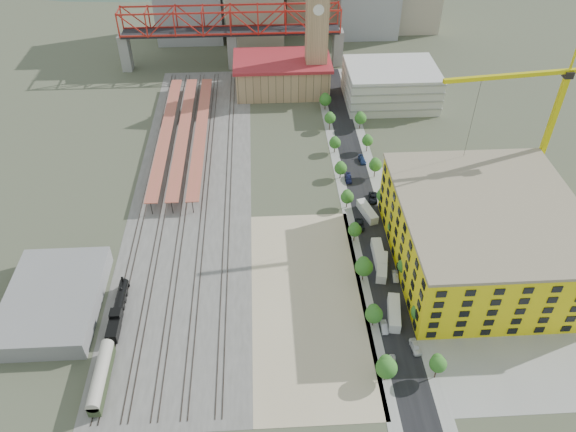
{
  "coord_description": "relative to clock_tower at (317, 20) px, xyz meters",
  "views": [
    {
      "loc": [
        -14.38,
        -124.8,
        104.72
      ],
      "look_at": [
        -7.88,
        -10.19,
        10.0
      ],
      "focal_mm": 35.0,
      "sensor_mm": 36.0,
      "label": 1
    }
  ],
  "objects": [
    {
      "name": "distant_hills",
      "position": [
        37.28,
        180.01,
        -108.23
      ],
      "size": [
        647.0,
        264.0,
        227.0
      ],
      "color": "#4C6B59",
      "rests_on": "ground"
    },
    {
      "name": "site_trailer_d",
      "position": [
        8.0,
        -78.98,
        -27.37
      ],
      "size": [
        5.12,
        10.02,
        2.65
      ],
      "primitive_type": "cube",
      "rotation": [
        0.0,
        0.0,
        0.28
      ],
      "color": "silver",
      "rests_on": "ground"
    },
    {
      "name": "warehouse",
      "position": [
        -74.0,
        -109.99,
        -26.2
      ],
      "size": [
        22.0,
        32.0,
        5.0
      ],
      "primitive_type": "cube",
      "color": "gray",
      "rests_on": "ground"
    },
    {
      "name": "street_asphalt",
      "position": [
        8.0,
        -64.99,
        -28.67
      ],
      "size": [
        12.0,
        170.0,
        0.06
      ],
      "primitive_type": "cube",
      "color": "black",
      "rests_on": "ground"
    },
    {
      "name": "dirt_lot",
      "position": [
        -12.0,
        -111.49,
        -28.67
      ],
      "size": [
        28.0,
        67.0,
        0.06
      ],
      "primitive_type": "cube",
      "color": "tan",
      "rests_on": "ground"
    },
    {
      "name": "site_trailer_c",
      "position": [
        8.0,
        -97.09,
        -27.31
      ],
      "size": [
        2.9,
        10.22,
        2.78
      ],
      "primitive_type": "cube",
      "rotation": [
        0.0,
        0.0,
        -0.02
      ],
      "color": "silver",
      "rests_on": "ground"
    },
    {
      "name": "tower_crane",
      "position": [
        54.12,
        -75.11,
        1.66
      ],
      "size": [
        45.95,
        6.97,
        49.2
      ],
      "color": "yellow",
      "rests_on": "ground"
    },
    {
      "name": "locomotive",
      "position": [
        -58.0,
        -112.7,
        -26.86
      ],
      "size": [
        2.55,
        19.67,
        4.92
      ],
      "color": "black",
      "rests_on": "ground"
    },
    {
      "name": "car_5",
      "position": [
        11.0,
        -104.95,
        -28.02
      ],
      "size": [
        1.77,
        4.21,
        1.35
      ],
      "primitive_type": "imported",
      "rotation": [
        0.0,
        0.0,
        -0.08
      ],
      "color": "#9D9EA2",
      "rests_on": "ground"
    },
    {
      "name": "car_4",
      "position": [
        11.0,
        -127.38,
        -27.9
      ],
      "size": [
        2.35,
        4.86,
        1.6
      ],
      "primitive_type": "imported",
      "rotation": [
        0.0,
        0.0,
        0.1
      ],
      "color": "white",
      "rests_on": "ground"
    },
    {
      "name": "site_trailer_a",
      "position": [
        8.0,
        -117.65,
        -27.27
      ],
      "size": [
        4.43,
        10.71,
        2.85
      ],
      "primitive_type": "cube",
      "rotation": [
        0.0,
        0.0,
        -0.17
      ],
      "color": "silver",
      "rests_on": "ground"
    },
    {
      "name": "car_2",
      "position": [
        5.0,
        -84.2,
        -27.94
      ],
      "size": [
        2.94,
        5.64,
        1.52
      ],
      "primitive_type": "imported",
      "rotation": [
        0.0,
        0.0,
        -0.08
      ],
      "color": "black",
      "rests_on": "ground"
    },
    {
      "name": "car_0",
      "position": [
        5.0,
        -131.09,
        -28.02
      ],
      "size": [
        2.19,
        4.17,
        1.35
      ],
      "primitive_type": "imported",
      "rotation": [
        0.0,
        0.0,
        -0.15
      ],
      "color": "silver",
      "rests_on": "ground"
    },
    {
      "name": "car_7",
      "position": [
        11.0,
        -51.14,
        -28.0
      ],
      "size": [
        2.47,
        4.96,
        1.38
      ],
      "primitive_type": "imported",
      "rotation": [
        0.0,
        0.0,
        0.12
      ],
      "color": "navy",
      "rests_on": "ground"
    },
    {
      "name": "coach",
      "position": [
        -58.0,
        -132.73,
        -25.96
      ],
      "size": [
        2.82,
        16.39,
        5.15
      ],
      "color": "#25311B",
      "rests_on": "ground"
    },
    {
      "name": "rail_tracks",
      "position": [
        -45.8,
        -62.49,
        -28.55
      ],
      "size": [
        26.56,
        160.0,
        0.18
      ],
      "color": "#382B23",
      "rests_on": "ground"
    },
    {
      "name": "car_3",
      "position": [
        5.0,
        -61.33,
        -27.99
      ],
      "size": [
        2.28,
        4.98,
        1.41
      ],
      "primitive_type": "imported",
      "rotation": [
        0.0,
        0.0,
        -0.06
      ],
      "color": "navy",
      "rests_on": "ground"
    },
    {
      "name": "ballast_strip",
      "position": [
        -44.0,
        -62.49,
        -28.67
      ],
      "size": [
        36.0,
        165.0,
        0.06
      ],
      "primitive_type": "cube",
      "color": "#605E59",
      "rests_on": "ground"
    },
    {
      "name": "clock_tower",
      "position": [
        0.0,
        0.0,
        0.0
      ],
      "size": [
        12.0,
        12.0,
        52.0
      ],
      "color": "tan",
      "rests_on": "ground"
    },
    {
      "name": "station_hall",
      "position": [
        -13.0,
        2.01,
        -22.03
      ],
      "size": [
        38.0,
        24.0,
        13.1
      ],
      "color": "tan",
      "rests_on": "ground"
    },
    {
      "name": "street_trees",
      "position": [
        8.0,
        -74.99,
        -28.7
      ],
      "size": [
        15.4,
        124.4,
        8.0
      ],
      "color": "#23601C",
      "rests_on": "ground"
    },
    {
      "name": "car_1",
      "position": [
        5.0,
        -121.24,
        -28.01
      ],
      "size": [
        1.61,
        4.21,
        1.37
      ],
      "primitive_type": "imported",
      "rotation": [
        0.0,
        0.0,
        -0.04
      ],
      "color": "#AAAAAF",
      "rests_on": "ground"
    },
    {
      "name": "sidewalk_east",
      "position": [
        13.5,
        -64.99,
        -28.68
      ],
      "size": [
        3.0,
        170.0,
        0.04
      ],
      "primitive_type": "cube",
      "color": "gray",
      "rests_on": "ground"
    },
    {
      "name": "truss_bridge",
      "position": [
        -33.0,
        25.01,
        -9.83
      ],
      "size": [
        94.0,
        9.6,
        25.6
      ],
      "color": "gray",
      "rests_on": "ground"
    },
    {
      "name": "ground",
      "position": [
        -8.0,
        -79.99,
        -28.7
      ],
      "size": [
        400.0,
        400.0,
        0.0
      ],
      "primitive_type": "plane",
      "color": "#474C38",
      "rests_on": "ground"
    },
    {
      "name": "parking_garage",
      "position": [
        28.0,
        -9.99,
        -21.7
      ],
      "size": [
        34.0,
        26.0,
        14.0
      ],
      "primitive_type": "cube",
      "color": "silver",
      "rests_on": "ground"
    },
    {
      "name": "construction_pad",
      "position": [
        37.0,
        -99.99,
        -28.67
      ],
      "size": [
        50.0,
        90.0,
        0.06
      ],
      "primitive_type": "cube",
      "color": "gray",
      "rests_on": "ground"
    },
    {
      "name": "car_6",
      "position": [
        11.0,
        -71.98,
        -27.92
      ],
      "size": [
        3.4,
        5.93,
        1.56
      ],
      "primitive_type": "imported",
      "rotation": [
        0.0,
        0.0,
        -0.15
      ],
      "color": "black",
      "rests_on": "ground"
    },
    {
      "name": "site_trailer_b",
      "position": [
        8.0,
        -102.05,
        -27.35
      ],
      "size": [
        4.67,
        10.15,
        2.69
      ],
      "primitive_type": "cube",
      "rotation": [
        0.0,
        0.0,
        -0.22
      ],
      "color": "silver",
      "rests_on": "ground"
    },
    {
      "name": "construction_building",
      "position": [
        34.0,
        -99.99,
        -19.29
      ],
      "size": [
        44.6,
        50.6,
        18.8
      ],
      "color": "yellow",
      "rests_on": "ground"
    },
    {
      "name": "platform_canopies",
      "position": [
        -49.0,
        -34.99,
        -24.7
      ],
      "size": [
        16.0,
        80.0,
        4.12
      ],
      "color": "#BB5247",
      "rests_on": "ground"
    },
    {
      "name": "sidewalk_west",
      "position": [
        2.5,
        -64.99,
        -28.68
      ],
      "size": [
        3.0,
        170.0,
        0.04
      ],
      "primitive_type": "cube",
      "color": "gray",
      "rests_on": "ground"
    }
  ]
}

